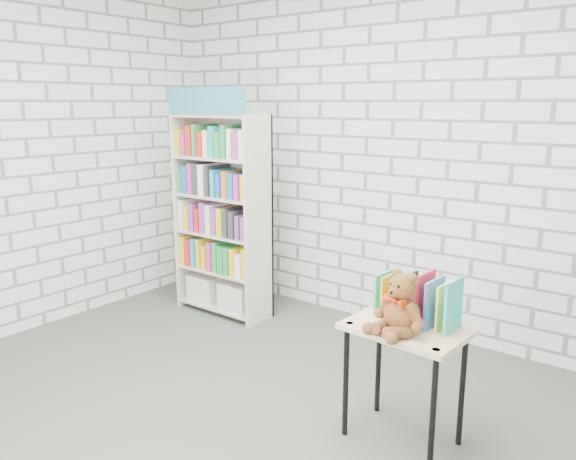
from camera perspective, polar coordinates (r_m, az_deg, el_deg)
The scene contains 6 objects.
ground at distance 3.44m, azimuth -7.01°, elevation -19.21°, with size 4.50×4.50×0.00m, color #41493D.
room_shell at distance 2.92m, azimuth -7.97°, elevation 12.02°, with size 4.52×4.02×2.81m.
bookshelf at distance 4.86m, azimuth -6.69°, elevation 1.65°, with size 0.87×0.34×1.94m.
display_table at distance 3.10m, azimuth 11.82°, elevation -11.16°, with size 0.64×0.47×0.66m.
table_books at distance 3.11m, azimuth 12.93°, elevation -6.81°, with size 0.44×0.22×0.26m.
teddy_bear at distance 2.94m, azimuth 11.24°, elevation -7.83°, with size 0.30×0.29×0.33m.
Camera 1 is at (2.08, -2.05, 1.82)m, focal length 35.00 mm.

